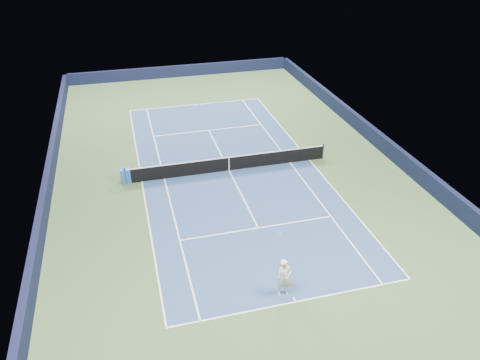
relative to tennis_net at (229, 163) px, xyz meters
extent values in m
plane|color=#36532D|center=(0.00, 0.00, -0.50)|extent=(40.00, 40.00, 0.00)
cube|color=black|center=(0.00, 19.82, 0.05)|extent=(22.00, 0.35, 1.10)
cube|color=black|center=(10.82, 0.00, 0.05)|extent=(0.35, 40.00, 1.10)
cube|color=black|center=(-10.82, 0.00, 0.05)|extent=(0.35, 40.00, 1.10)
cube|color=navy|center=(0.00, 0.00, -0.50)|extent=(10.97, 23.77, 0.01)
cube|color=white|center=(0.00, 11.88, -0.50)|extent=(10.97, 0.08, 0.00)
cube|color=white|center=(0.00, -11.88, -0.50)|extent=(10.97, 0.08, 0.00)
cube|color=white|center=(5.49, 0.00, -0.50)|extent=(0.08, 23.77, 0.00)
cube|color=white|center=(-5.49, 0.00, -0.50)|extent=(0.08, 23.77, 0.00)
cube|color=white|center=(4.12, 0.00, -0.50)|extent=(0.08, 23.77, 0.00)
cube|color=white|center=(-4.12, 0.00, -0.50)|extent=(0.08, 23.77, 0.00)
cube|color=white|center=(0.00, 6.40, -0.50)|extent=(8.23, 0.08, 0.00)
cube|color=white|center=(0.00, -6.40, -0.50)|extent=(8.23, 0.08, 0.00)
cube|color=white|center=(0.00, 0.00, -0.50)|extent=(0.08, 12.80, 0.00)
cube|color=white|center=(0.00, 11.73, -0.50)|extent=(0.08, 0.30, 0.00)
cube|color=white|center=(0.00, -11.73, -0.50)|extent=(0.08, 0.30, 0.00)
cylinder|color=black|center=(-6.40, 0.00, 0.03)|extent=(0.10, 0.10, 1.07)
cylinder|color=black|center=(6.40, 0.00, 0.03)|extent=(0.10, 0.10, 1.07)
cube|color=black|center=(0.00, 0.00, -0.05)|extent=(12.80, 0.03, 0.91)
cube|color=white|center=(0.00, 0.00, 0.44)|extent=(12.80, 0.04, 0.06)
cube|color=white|center=(0.00, 0.00, -0.05)|extent=(0.05, 0.04, 0.91)
cube|color=blue|center=(-6.40, 0.21, -0.04)|extent=(0.61, 0.56, 0.93)
cube|color=silver|center=(-6.11, 0.21, -0.05)|extent=(0.05, 0.41, 0.41)
imported|color=white|center=(-0.35, -11.26, 0.41)|extent=(0.70, 0.49, 1.81)
cylinder|color=pink|center=(-0.03, -11.31, 0.20)|extent=(0.03, 0.03, 0.30)
cylinder|color=black|center=(-0.03, -11.31, -0.04)|extent=(0.30, 0.02, 0.30)
cylinder|color=pink|center=(-0.03, -11.31, -0.04)|extent=(0.32, 0.03, 0.32)
sphere|color=yellow|center=(-0.25, -10.26, 1.98)|extent=(0.07, 0.07, 0.07)
camera|label=1|loc=(-6.02, -25.28, 13.98)|focal=35.00mm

